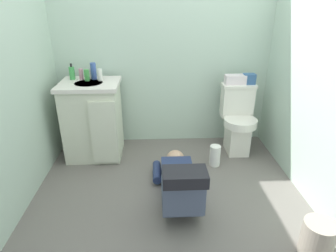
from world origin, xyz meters
name	(u,v)px	position (x,y,z in m)	size (l,w,h in m)	color
ground_plane	(168,192)	(0.00, 0.00, -0.02)	(2.87, 3.09, 0.04)	#67615B
wall_back	(163,38)	(0.00, 1.09, 1.20)	(2.53, 0.08, 2.40)	#B4CCB9
wall_right	(329,55)	(1.22, 0.00, 1.20)	(0.08, 2.09, 2.40)	#B4CCB9
toilet	(238,120)	(0.81, 0.74, 0.37)	(0.36, 0.46, 0.75)	white
vanity_cabinet	(93,119)	(-0.76, 0.72, 0.42)	(0.60, 0.53, 0.82)	beige
faucet	(91,74)	(-0.76, 0.86, 0.87)	(0.02, 0.02, 0.10)	silver
person_plumber	(179,182)	(0.09, -0.12, 0.18)	(0.39, 1.06, 0.52)	navy
tissue_box	(235,80)	(0.76, 0.83, 0.80)	(0.22, 0.11, 0.10)	silver
toiletry_bag	(249,79)	(0.91, 0.83, 0.81)	(0.12, 0.09, 0.11)	#33598C
soap_dispenser	(72,73)	(-0.95, 0.84, 0.89)	(0.06, 0.06, 0.17)	green
bottle_pink	(81,74)	(-0.86, 0.84, 0.88)	(0.04, 0.04, 0.11)	pink
bottle_green	(87,75)	(-0.79, 0.79, 0.88)	(0.05, 0.05, 0.11)	green
bottle_blue	(93,71)	(-0.73, 0.84, 0.91)	(0.06, 0.06, 0.17)	#4464B6
bottle_white	(100,75)	(-0.66, 0.78, 0.88)	(0.05, 0.05, 0.12)	silver
trash_can	(317,239)	(0.96, -0.75, 0.13)	(0.21, 0.21, 0.26)	gray
paper_towel_roll	(215,156)	(0.51, 0.42, 0.11)	(0.11, 0.11, 0.22)	white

